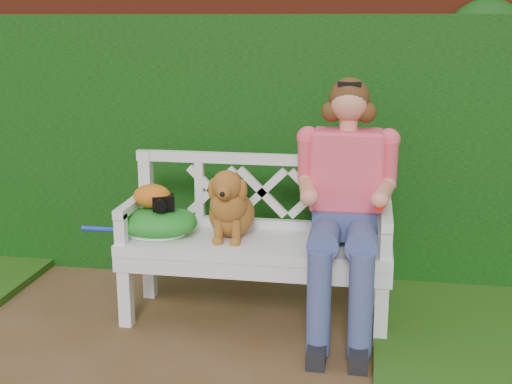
# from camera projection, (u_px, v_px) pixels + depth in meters

# --- Properties ---
(brick_wall) EXTENTS (10.00, 0.30, 2.20)m
(brick_wall) POSITION_uv_depth(u_px,v_px,m) (216.00, 106.00, 4.62)
(brick_wall) COLOR maroon
(brick_wall) RESTS_ON ground
(ivy_hedge) EXTENTS (10.00, 0.18, 1.70)m
(ivy_hedge) POSITION_uv_depth(u_px,v_px,m) (209.00, 148.00, 4.47)
(ivy_hedge) COLOR #175E12
(ivy_hedge) RESTS_ON ground
(garden_bench) EXTENTS (1.64, 0.77, 0.48)m
(garden_bench) POSITION_uv_depth(u_px,v_px,m) (256.00, 279.00, 3.88)
(garden_bench) COLOR white
(garden_bench) RESTS_ON ground
(seated_woman) EXTENTS (0.82, 0.92, 1.34)m
(seated_woman) POSITION_uv_depth(u_px,v_px,m) (345.00, 211.00, 3.67)
(seated_woman) COLOR #E93E74
(seated_woman) RESTS_ON ground
(dog) EXTENTS (0.40, 0.45, 0.41)m
(dog) POSITION_uv_depth(u_px,v_px,m) (231.00, 202.00, 3.79)
(dog) COLOR #B46E49
(dog) RESTS_ON garden_bench
(tennis_racket) EXTENTS (0.68, 0.35, 0.03)m
(tennis_racket) POSITION_uv_depth(u_px,v_px,m) (151.00, 232.00, 3.89)
(tennis_racket) COLOR silver
(tennis_racket) RESTS_ON garden_bench
(green_bag) EXTENTS (0.48, 0.37, 0.16)m
(green_bag) POSITION_uv_depth(u_px,v_px,m) (157.00, 222.00, 3.87)
(green_bag) COLOR green
(green_bag) RESTS_ON garden_bench
(camera_item) EXTENTS (0.14, 0.13, 0.08)m
(camera_item) POSITION_uv_depth(u_px,v_px,m) (163.00, 202.00, 3.81)
(camera_item) COLOR black
(camera_item) RESTS_ON green_bag
(baseball_glove) EXTENTS (0.24, 0.20, 0.14)m
(baseball_glove) POSITION_uv_depth(u_px,v_px,m) (152.00, 196.00, 3.84)
(baseball_glove) COLOR #C26114
(baseball_glove) RESTS_ON green_bag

